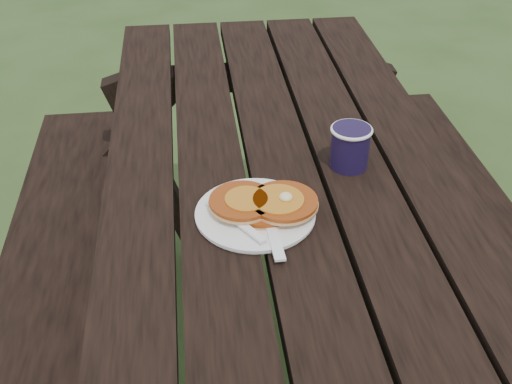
{
  "coord_description": "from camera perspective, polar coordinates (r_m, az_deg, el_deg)",
  "views": [
    {
      "loc": [
        -0.19,
        -1.11,
        1.49
      ],
      "look_at": [
        -0.08,
        -0.13,
        0.8
      ],
      "focal_mm": 45.0,
      "sensor_mm": 36.0,
      "label": 1
    }
  ],
  "objects": [
    {
      "name": "knife",
      "position": [
        1.18,
        1.39,
        -3.27
      ],
      "size": [
        0.03,
        0.18,
        0.0
      ],
      "primitive_type": "cube",
      "rotation": [
        0.0,
        0.0,
        0.04
      ],
      "color": "white",
      "rests_on": "plate"
    },
    {
      "name": "coffee_cup",
      "position": [
        1.36,
        8.38,
        4.19
      ],
      "size": [
        0.09,
        0.09,
        0.09
      ],
      "rotation": [
        0.0,
        0.0,
        0.4
      ],
      "color": "black",
      "rests_on": "picnic_table"
    },
    {
      "name": "picnic_table",
      "position": [
        1.59,
        2.18,
        -9.82
      ],
      "size": [
        1.36,
        1.8,
        0.75
      ],
      "color": "black",
      "rests_on": "ground"
    },
    {
      "name": "plate",
      "position": [
        1.22,
        -0.06,
        -2.0
      ],
      "size": [
        0.29,
        0.29,
        0.01
      ],
      "primitive_type": "cylinder",
      "rotation": [
        0.0,
        0.0,
        -0.35
      ],
      "color": "white",
      "rests_on": "picnic_table"
    },
    {
      "name": "fork",
      "position": [
        1.17,
        -1.01,
        -3.09
      ],
      "size": [
        0.11,
        0.15,
        0.01
      ],
      "primitive_type": null,
      "rotation": [
        0.0,
        0.0,
        0.57
      ],
      "color": "white",
      "rests_on": "plate"
    },
    {
      "name": "pancake_stack",
      "position": [
        1.22,
        0.73,
        -1.01
      ],
      "size": [
        0.21,
        0.14,
        0.04
      ],
      "rotation": [
        0.0,
        0.0,
        0.13
      ],
      "color": "#9D4111",
      "rests_on": "plate"
    }
  ]
}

